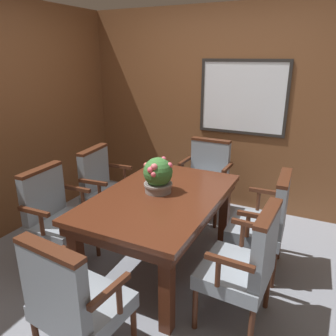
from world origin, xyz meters
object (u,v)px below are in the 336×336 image
Objects in this scene: chair_right_far at (265,219)px; chair_head_near at (73,299)px; chair_right_near at (246,262)px; chair_head_far at (206,175)px; chair_left_far at (105,186)px; potted_plant at (158,175)px; dining_table at (161,205)px; chair_left_near at (55,214)px.

chair_head_near is (-0.84, -1.53, 0.00)m from chair_right_far.
chair_head_far is at bearing -148.43° from chair_right_near.
chair_head_near is 1.00× the size of chair_left_far.
chair_right_far and chair_left_far have the same top height.
chair_left_far is 0.96m from potted_plant.
potted_plant is (-0.05, 0.05, 0.25)m from dining_table.
chair_right_near is at bearing -2.89° from chair_right_far.
dining_table is 0.96m from chair_left_far.
chair_head_near is 1.00× the size of chair_left_near.
potted_plant reaches higher than chair_right_far.
chair_left_far is at bearing -92.61° from chair_right_far.
chair_head_near and chair_right_near have the same top height.
chair_right_near is at bearing -91.05° from chair_left_near.
chair_right_far is at bearing 18.81° from potted_plant.
chair_head_far is at bearing -136.66° from chair_right_far.
chair_left_near is at bearing -86.39° from chair_right_near.
potted_plant reaches higher than chair_left_far.
chair_right_far is 2.93× the size of potted_plant.
chair_right_far is at bearing -95.41° from chair_left_far.
chair_left_far is at bearing 158.06° from dining_table.
chair_left_near is 1.01m from potted_plant.
chair_head_near reaches higher than dining_table.
potted_plant is (-0.07, 1.22, 0.37)m from chair_head_near.
chair_left_far is at bearing -109.55° from chair_right_near.
dining_table is 0.26m from potted_plant.
chair_left_far is at bearing -2.47° from chair_left_near.
chair_left_far is 1.21m from chair_head_far.
chair_left_near is 1.80m from chair_head_far.
dining_table is 1.67× the size of chair_left_far.
potted_plant reaches higher than dining_table.
chair_right_near is 1.88m from chair_left_far.
chair_head_far is (0.01, 1.18, -0.11)m from dining_table.
chair_right_far is at bearing -113.20° from chair_head_near.
potted_plant is (0.84, -0.31, 0.37)m from chair_left_far.
chair_head_far is (-0.01, 2.35, 0.00)m from chair_head_near.
dining_table is at bearing -83.46° from chair_head_near.
chair_right_far is at bearing -42.85° from chair_head_far.
chair_right_far is 1.00× the size of chair_left_near.
chair_left_far and chair_head_far have the same top height.
chair_head_far is at bearing -84.15° from chair_head_near.
chair_left_far is at bearing -53.85° from chair_head_near.
chair_right_near is 1.00× the size of chair_head_far.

